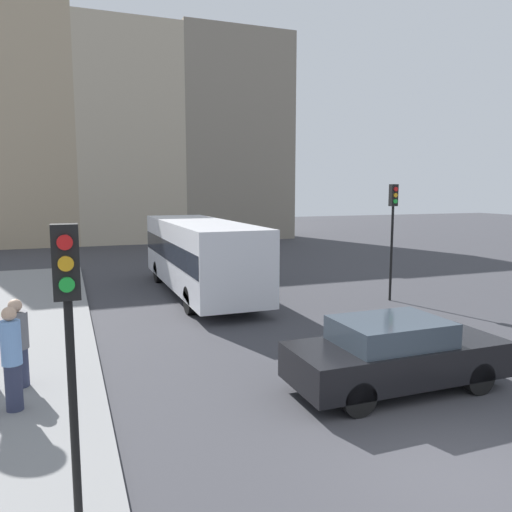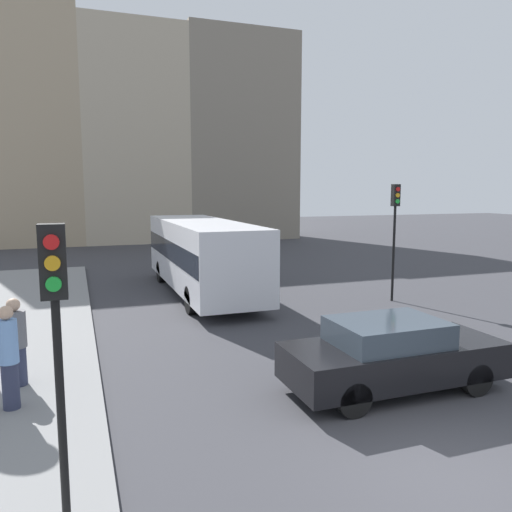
{
  "view_description": "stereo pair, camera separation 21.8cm",
  "coord_description": "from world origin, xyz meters",
  "px_view_note": "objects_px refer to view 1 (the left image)",
  "views": [
    {
      "loc": [
        -5.05,
        -5.08,
        3.95
      ],
      "look_at": [
        -0.09,
        7.96,
        2.08
      ],
      "focal_mm": 35.0,
      "sensor_mm": 36.0,
      "label": 1
    },
    {
      "loc": [
        -4.85,
        -5.16,
        3.95
      ],
      "look_at": [
        -0.09,
        7.96,
        2.08
      ],
      "focal_mm": 35.0,
      "sensor_mm": 36.0,
      "label": 2
    }
  ],
  "objects_px": {
    "bus_distant": "(200,253)",
    "traffic_light_near": "(69,321)",
    "pedestrian_blue_stripe": "(12,358)",
    "sedan_car": "(395,354)",
    "traffic_light_far": "(393,218)",
    "pedestrian_grey_jacket": "(17,344)"
  },
  "relations": [
    {
      "from": "traffic_light_near",
      "to": "traffic_light_far",
      "type": "distance_m",
      "value": 14.24
    },
    {
      "from": "bus_distant",
      "to": "pedestrian_blue_stripe",
      "type": "xyz_separation_m",
      "value": [
        -5.64,
        -8.93,
        -0.52
      ]
    },
    {
      "from": "traffic_light_near",
      "to": "pedestrian_blue_stripe",
      "type": "relative_size",
      "value": 1.89
    },
    {
      "from": "traffic_light_far",
      "to": "sedan_car",
      "type": "bearing_deg",
      "value": -125.19
    },
    {
      "from": "bus_distant",
      "to": "pedestrian_blue_stripe",
      "type": "bearing_deg",
      "value": -122.29
    },
    {
      "from": "traffic_light_far",
      "to": "pedestrian_blue_stripe",
      "type": "height_order",
      "value": "traffic_light_far"
    },
    {
      "from": "bus_distant",
      "to": "traffic_light_far",
      "type": "relative_size",
      "value": 2.29
    },
    {
      "from": "bus_distant",
      "to": "pedestrian_grey_jacket",
      "type": "height_order",
      "value": "bus_distant"
    },
    {
      "from": "traffic_light_near",
      "to": "pedestrian_blue_stripe",
      "type": "height_order",
      "value": "traffic_light_near"
    },
    {
      "from": "traffic_light_far",
      "to": "bus_distant",
      "type": "bearing_deg",
      "value": 149.72
    },
    {
      "from": "sedan_car",
      "to": "traffic_light_far",
      "type": "height_order",
      "value": "traffic_light_far"
    },
    {
      "from": "sedan_car",
      "to": "bus_distant",
      "type": "xyz_separation_m",
      "value": [
        -1.29,
        10.29,
        0.85
      ]
    },
    {
      "from": "traffic_light_near",
      "to": "traffic_light_far",
      "type": "relative_size",
      "value": 0.85
    },
    {
      "from": "sedan_car",
      "to": "pedestrian_grey_jacket",
      "type": "relative_size",
      "value": 2.5
    },
    {
      "from": "sedan_car",
      "to": "pedestrian_grey_jacket",
      "type": "height_order",
      "value": "pedestrian_grey_jacket"
    },
    {
      "from": "bus_distant",
      "to": "traffic_light_near",
      "type": "height_order",
      "value": "traffic_light_near"
    },
    {
      "from": "traffic_light_near",
      "to": "sedan_car",
      "type": "bearing_deg",
      "value": 23.61
    },
    {
      "from": "traffic_light_near",
      "to": "pedestrian_grey_jacket",
      "type": "relative_size",
      "value": 2.0
    },
    {
      "from": "traffic_light_near",
      "to": "pedestrian_blue_stripe",
      "type": "xyz_separation_m",
      "value": [
        -0.97,
        3.97,
        -1.57
      ]
    },
    {
      "from": "sedan_car",
      "to": "traffic_light_near",
      "type": "relative_size",
      "value": 1.25
    },
    {
      "from": "sedan_car",
      "to": "traffic_light_far",
      "type": "bearing_deg",
      "value": 54.81
    },
    {
      "from": "traffic_light_far",
      "to": "pedestrian_grey_jacket",
      "type": "relative_size",
      "value": 2.36
    }
  ]
}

